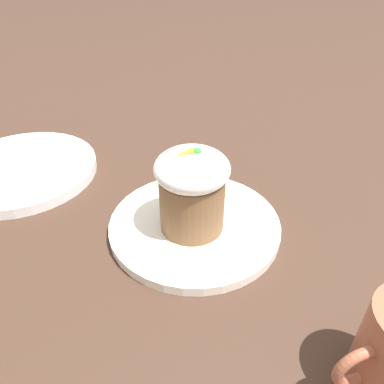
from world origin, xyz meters
The scene contains 5 objects.
ground_plane centered at (0.00, 0.00, 0.00)m, with size 4.00×4.00×0.00m, color #3D281E.
dessert_plate centered at (0.00, 0.00, 0.01)m, with size 0.21×0.21×0.01m.
carrot_cake centered at (0.01, 0.01, 0.07)m, with size 0.08×0.08×0.11m.
spoon centered at (0.00, -0.01, 0.02)m, with size 0.10×0.08×0.01m.
side_plate centered at (0.22, -0.19, 0.01)m, with size 0.22×0.22×0.02m.
Camera 1 is at (0.10, 0.34, 0.31)m, focal length 35.00 mm.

